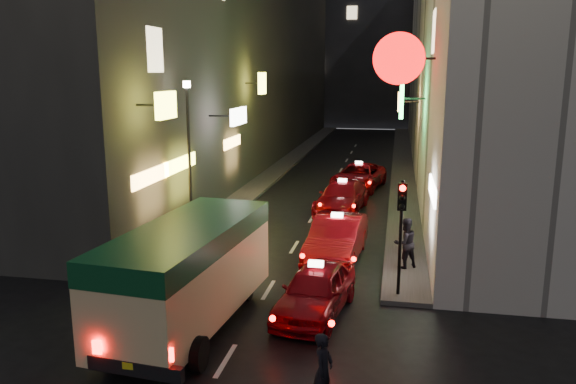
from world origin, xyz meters
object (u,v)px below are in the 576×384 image
Objects in this scene: taxi_near at (316,286)px; traffic_light at (402,214)px; pedestrian_crossing at (323,365)px; lamp_post at (189,150)px; minibus at (188,264)px.

taxi_near is 3.28m from traffic_light.
lamp_post is (-6.70, 10.32, 2.84)m from pedestrian_crossing.
minibus is at bearing -154.77° from taxi_near.
lamp_post is (-2.73, 7.44, 1.94)m from minibus.
taxi_near is 1.54× the size of traffic_light.
traffic_light is at bearing 28.07° from minibus.
traffic_light is (1.50, 5.79, 1.80)m from pedestrian_crossing.
minibus reaches higher than pedestrian_crossing.
traffic_light reaches higher than minibus.
pedestrian_crossing is at bearing -79.65° from taxi_near.
lamp_post is at bearing 46.61° from pedestrian_crossing.
traffic_light reaches higher than pedestrian_crossing.
lamp_post reaches higher than traffic_light.
minibus is 6.26m from traffic_light.
lamp_post is (-8.20, 4.53, 1.04)m from traffic_light.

